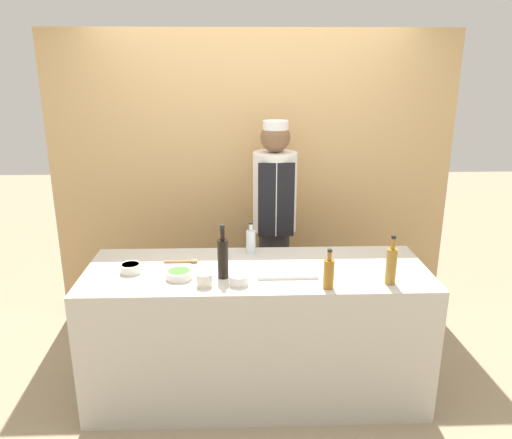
{
  "coord_description": "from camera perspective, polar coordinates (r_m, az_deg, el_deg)",
  "views": [
    {
      "loc": [
        -0.1,
        -2.92,
        2.14
      ],
      "look_at": [
        0.0,
        0.15,
        1.17
      ],
      "focal_mm": 35.0,
      "sensor_mm": 36.0,
      "label": 1
    }
  ],
  "objects": [
    {
      "name": "cutting_board",
      "position": [
        3.11,
        3.54,
        -6.06
      ],
      "size": [
        0.37,
        0.18,
        0.02
      ],
      "color": "white",
      "rests_on": "counter"
    },
    {
      "name": "ground_plane",
      "position": [
        3.62,
        0.09,
        -18.77
      ],
      "size": [
        14.0,
        14.0,
        0.0
      ],
      "primitive_type": "plane",
      "color": "tan"
    },
    {
      "name": "chef_center",
      "position": [
        3.88,
        2.12,
        -0.31
      ],
      "size": [
        0.33,
        0.33,
        1.74
      ],
      "color": "#28282D",
      "rests_on": "ground_plane"
    },
    {
      "name": "sauce_bowl_green",
      "position": [
        3.07,
        -8.78,
        -6.17
      ],
      "size": [
        0.16,
        0.16,
        0.05
      ],
      "color": "white",
      "rests_on": "counter"
    },
    {
      "name": "bottle_vinegar",
      "position": [
        3.04,
        15.2,
        -5.04
      ],
      "size": [
        0.06,
        0.06,
        0.3
      ],
      "color": "olive",
      "rests_on": "counter"
    },
    {
      "name": "bottle_clear",
      "position": [
        3.41,
        -0.59,
        -2.46
      ],
      "size": [
        0.06,
        0.06,
        0.22
      ],
      "color": "silver",
      "rests_on": "counter"
    },
    {
      "name": "cabinet_wall",
      "position": [
        4.19,
        -0.47,
        4.48
      ],
      "size": [
        3.26,
        0.18,
        2.4
      ],
      "color": "tan",
      "rests_on": "ground_plane"
    },
    {
      "name": "cup_cream",
      "position": [
        2.95,
        -5.94,
        -6.84
      ],
      "size": [
        0.09,
        0.09,
        0.08
      ],
      "color": "silver",
      "rests_on": "counter"
    },
    {
      "name": "bottle_amber",
      "position": [
        2.91,
        8.32,
        -6.08
      ],
      "size": [
        0.06,
        0.06,
        0.24
      ],
      "color": "#9E661E",
      "rests_on": "counter"
    },
    {
      "name": "counter",
      "position": [
        3.38,
        0.09,
        -12.64
      ],
      "size": [
        2.17,
        0.76,
        0.89
      ],
      "color": "beige",
      "rests_on": "ground_plane"
    },
    {
      "name": "wooden_spoon",
      "position": [
        3.3,
        -8.12,
        -4.74
      ],
      "size": [
        0.23,
        0.04,
        0.02
      ],
      "color": "#B2844C",
      "rests_on": "counter"
    },
    {
      "name": "sauce_bowl_brown",
      "position": [
        3.21,
        -14.14,
        -5.37
      ],
      "size": [
        0.13,
        0.13,
        0.05
      ],
      "color": "white",
      "rests_on": "counter"
    },
    {
      "name": "bottle_soy",
      "position": [
        3.01,
        -3.8,
        -4.33
      ],
      "size": [
        0.07,
        0.07,
        0.34
      ],
      "color": "black",
      "rests_on": "counter"
    },
    {
      "name": "sauce_bowl_red",
      "position": [
        2.95,
        -1.99,
        -6.83
      ],
      "size": [
        0.11,
        0.11,
        0.06
      ],
      "color": "white",
      "rests_on": "counter"
    }
  ]
}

